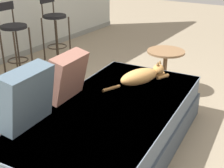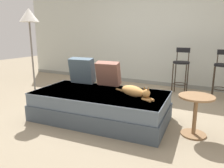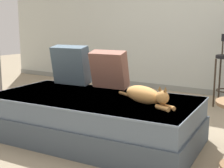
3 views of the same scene
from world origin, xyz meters
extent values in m
plane|color=gray|center=(0.00, 0.00, 0.00)|extent=(16.00, 16.00, 0.00)
cube|color=#B7BCB2|center=(0.00, 2.25, 1.30)|extent=(8.00, 0.10, 2.60)
cube|color=gray|center=(0.00, 2.20, 0.04)|extent=(8.00, 0.02, 0.09)
cube|color=#44505B|center=(0.00, -0.40, 0.12)|extent=(2.07, 1.18, 0.24)
cube|color=slate|center=(0.00, -0.40, 0.33)|extent=(2.02, 1.14, 0.19)
cube|color=slate|center=(0.00, -0.40, 0.42)|extent=(2.04, 1.15, 0.02)
cube|color=#4C6070|center=(-0.58, -0.03, 0.65)|extent=(0.44, 0.26, 0.45)
cube|color=#936051|center=(-0.08, 0.01, 0.64)|extent=(0.41, 0.26, 0.41)
ellipsoid|color=tan|center=(0.52, -0.37, 0.50)|extent=(0.45, 0.32, 0.15)
sphere|color=tan|center=(0.74, -0.47, 0.53)|extent=(0.11, 0.11, 0.11)
cone|color=brown|center=(0.72, -0.47, 0.60)|extent=(0.03, 0.03, 0.04)
cone|color=brown|center=(0.77, -0.47, 0.60)|extent=(0.03, 0.03, 0.04)
cylinder|color=tan|center=(0.76, -0.51, 0.45)|extent=(0.14, 0.09, 0.04)
cylinder|color=tan|center=(0.79, -0.46, 0.45)|extent=(0.14, 0.09, 0.04)
cylinder|color=brown|center=(0.25, -0.23, 0.45)|extent=(0.18, 0.10, 0.03)
cylinder|color=#2D2319|center=(0.65, 1.49, 0.33)|extent=(0.02, 0.02, 0.66)
cylinder|color=#2D2319|center=(0.65, 1.75, 0.33)|extent=(0.02, 0.02, 0.66)
cylinder|color=#2D2319|center=(0.66, 1.75, 0.80)|extent=(0.02, 0.02, 0.27)
cylinder|color=slate|center=(-1.35, -0.41, 0.01)|extent=(0.28, 0.28, 0.02)
camera|label=1|loc=(-1.93, -1.62, 1.64)|focal=50.00mm
camera|label=2|loc=(1.63, -3.09, 1.30)|focal=35.00mm
camera|label=3|loc=(1.72, -2.74, 1.09)|focal=50.00mm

